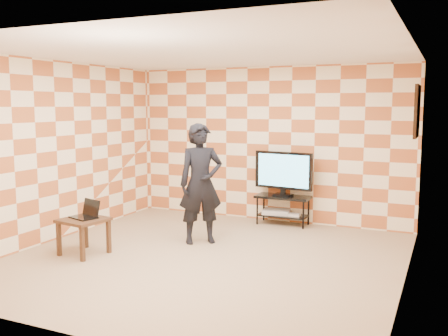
% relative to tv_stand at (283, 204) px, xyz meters
% --- Properties ---
extents(floor, '(5.00, 5.00, 0.00)m').
position_rel_tv_stand_xyz_m(floor, '(-0.35, -2.26, -0.36)').
color(floor, tan).
rests_on(floor, ground).
extents(wall_back, '(5.00, 0.02, 2.70)m').
position_rel_tv_stand_xyz_m(wall_back, '(-0.35, 0.24, 0.99)').
color(wall_back, '#FFEEC5').
rests_on(wall_back, ground).
extents(wall_front, '(5.00, 0.02, 2.70)m').
position_rel_tv_stand_xyz_m(wall_front, '(-0.35, -4.76, 0.99)').
color(wall_front, '#FFEEC5').
rests_on(wall_front, ground).
extents(wall_left, '(0.02, 5.00, 2.70)m').
position_rel_tv_stand_xyz_m(wall_left, '(-2.85, -2.26, 0.99)').
color(wall_left, '#FFEEC5').
rests_on(wall_left, ground).
extents(wall_right, '(0.02, 5.00, 2.70)m').
position_rel_tv_stand_xyz_m(wall_right, '(2.15, -2.26, 0.99)').
color(wall_right, '#FFEEC5').
rests_on(wall_right, ground).
extents(ceiling, '(5.00, 5.00, 0.02)m').
position_rel_tv_stand_xyz_m(ceiling, '(-0.35, -2.26, 2.34)').
color(ceiling, white).
rests_on(ceiling, wall_back).
extents(wall_art, '(0.04, 0.72, 0.72)m').
position_rel_tv_stand_xyz_m(wall_art, '(2.12, -0.71, 1.59)').
color(wall_art, black).
rests_on(wall_art, wall_right).
extents(tv_stand, '(0.92, 0.41, 0.50)m').
position_rel_tv_stand_xyz_m(tv_stand, '(0.00, 0.00, 0.00)').
color(tv_stand, black).
rests_on(tv_stand, floor).
extents(tv, '(1.04, 0.24, 0.75)m').
position_rel_tv_stand_xyz_m(tv, '(0.00, -0.00, 0.55)').
color(tv, black).
rests_on(tv, tv_stand).
extents(dvd_player, '(0.49, 0.38, 0.08)m').
position_rel_tv_stand_xyz_m(dvd_player, '(-0.11, 0.01, -0.15)').
color(dvd_player, '#B4B4B6').
rests_on(dvd_player, tv_stand).
extents(game_console, '(0.21, 0.16, 0.04)m').
position_rel_tv_stand_xyz_m(game_console, '(0.21, -0.04, -0.17)').
color(game_console, silver).
rests_on(game_console, tv_stand).
extents(side_table, '(0.64, 0.64, 0.50)m').
position_rel_tv_stand_xyz_m(side_table, '(-1.95, -2.78, 0.05)').
color(side_table, '#331F12').
rests_on(side_table, floor).
extents(laptop, '(0.43, 0.38, 0.24)m').
position_rel_tv_stand_xyz_m(laptop, '(-1.96, -2.70, 0.19)').
color(laptop, black).
rests_on(laptop, side_table).
extents(person, '(0.77, 0.74, 1.77)m').
position_rel_tv_stand_xyz_m(person, '(-0.77, -1.58, 0.52)').
color(person, black).
rests_on(person, floor).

